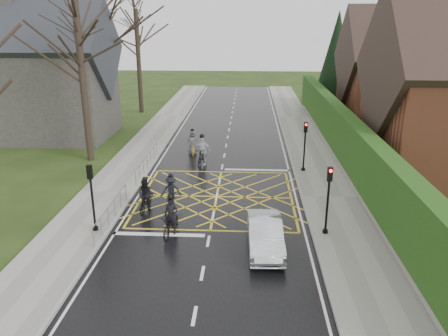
# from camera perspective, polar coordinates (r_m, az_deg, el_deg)

# --- Properties ---
(ground) EXTENTS (120.00, 120.00, 0.00)m
(ground) POSITION_cam_1_polar(r_m,az_deg,el_deg) (23.57, -0.96, -3.77)
(ground) COLOR black
(ground) RESTS_ON ground
(road) EXTENTS (9.00, 80.00, 0.01)m
(road) POSITION_cam_1_polar(r_m,az_deg,el_deg) (23.57, -0.96, -3.75)
(road) COLOR black
(road) RESTS_ON ground
(sidewalk_right) EXTENTS (3.00, 80.00, 0.15)m
(sidewalk_right) POSITION_cam_1_polar(r_m,az_deg,el_deg) (23.90, 13.57, -3.81)
(sidewalk_right) COLOR gray
(sidewalk_right) RESTS_ON ground
(sidewalk_left) EXTENTS (3.00, 80.00, 0.15)m
(sidewalk_left) POSITION_cam_1_polar(r_m,az_deg,el_deg) (24.69, -15.01, -3.18)
(sidewalk_left) COLOR gray
(sidewalk_left) RESTS_ON ground
(stone_wall) EXTENTS (0.50, 38.00, 0.70)m
(stone_wall) POSITION_cam_1_polar(r_m,az_deg,el_deg) (29.68, 15.00, 1.13)
(stone_wall) COLOR slate
(stone_wall) RESTS_ON ground
(hedge) EXTENTS (0.90, 38.00, 2.80)m
(hedge) POSITION_cam_1_polar(r_m,az_deg,el_deg) (29.21, 15.28, 4.40)
(hedge) COLOR #173D10
(hedge) RESTS_ON stone_wall
(house_far) EXTENTS (9.80, 8.80, 10.30)m
(house_far) POSITION_cam_1_polar(r_m,az_deg,el_deg) (42.08, 21.81, 11.15)
(house_far) COLOR brown
(house_far) RESTS_ON ground
(conifer) EXTENTS (4.60, 4.60, 10.00)m
(conifer) POSITION_cam_1_polar(r_m,az_deg,el_deg) (48.73, 14.41, 13.52)
(conifer) COLOR black
(conifer) RESTS_ON ground
(church) EXTENTS (8.80, 7.80, 11.00)m
(church) POSITION_cam_1_polar(r_m,az_deg,el_deg) (37.17, -21.29, 11.24)
(church) COLOR #2D2B28
(church) RESTS_ON ground
(tree_near) EXTENTS (9.24, 9.24, 11.44)m
(tree_near) POSITION_cam_1_polar(r_m,az_deg,el_deg) (29.68, -18.46, 15.72)
(tree_near) COLOR black
(tree_near) RESTS_ON ground
(tree_mid) EXTENTS (10.08, 10.08, 12.48)m
(tree_mid) POSITION_cam_1_polar(r_m,az_deg,el_deg) (37.54, -15.56, 17.57)
(tree_mid) COLOR black
(tree_mid) RESTS_ON ground
(tree_far) EXTENTS (8.40, 8.40, 10.40)m
(tree_far) POSITION_cam_1_polar(r_m,az_deg,el_deg) (45.07, -11.26, 16.16)
(tree_far) COLOR black
(tree_far) RESTS_ON ground
(railing_south) EXTENTS (0.05, 5.04, 1.03)m
(railing_south) POSITION_cam_1_polar(r_m,az_deg,el_deg) (20.96, -14.52, -5.09)
(railing_south) COLOR slate
(railing_south) RESTS_ON ground
(railing_north) EXTENTS (0.05, 6.04, 1.03)m
(railing_north) POSITION_cam_1_polar(r_m,az_deg,el_deg) (27.72, -10.01, 1.19)
(railing_north) COLOR slate
(railing_north) RESTS_ON ground
(traffic_light_ne) EXTENTS (0.24, 0.31, 3.21)m
(traffic_light_ne) POSITION_cam_1_polar(r_m,az_deg,el_deg) (27.16, 10.47, 2.72)
(traffic_light_ne) COLOR black
(traffic_light_ne) RESTS_ON ground
(traffic_light_se) EXTENTS (0.24, 0.31, 3.21)m
(traffic_light_se) POSITION_cam_1_polar(r_m,az_deg,el_deg) (19.32, 13.39, -4.25)
(traffic_light_se) COLOR black
(traffic_light_se) RESTS_ON ground
(traffic_light_sw) EXTENTS (0.24, 0.31, 3.21)m
(traffic_light_sw) POSITION_cam_1_polar(r_m,az_deg,el_deg) (19.90, -16.80, -3.86)
(traffic_light_sw) COLOR black
(traffic_light_sw) RESTS_ON ground
(cyclist_rear) EXTENTS (0.94, 2.00, 1.87)m
(cyclist_rear) POSITION_cam_1_polar(r_m,az_deg,el_deg) (19.54, -6.93, -6.96)
(cyclist_rear) COLOR black
(cyclist_rear) RESTS_ON ground
(cyclist_back) EXTENTS (0.85, 1.82, 1.79)m
(cyclist_back) POSITION_cam_1_polar(r_m,az_deg,el_deg) (21.98, -10.19, -3.91)
(cyclist_back) COLOR black
(cyclist_back) RESTS_ON ground
(cyclist_mid) EXTENTS (1.07, 1.82, 1.72)m
(cyclist_mid) POSITION_cam_1_polar(r_m,az_deg,el_deg) (22.42, -6.92, -3.40)
(cyclist_mid) COLOR black
(cyclist_mid) RESTS_ON ground
(cyclist_front) EXTENTS (1.19, 2.17, 2.11)m
(cyclist_front) POSITION_cam_1_polar(r_m,az_deg,el_deg) (28.34, -2.87, 1.83)
(cyclist_front) COLOR black
(cyclist_front) RESTS_ON ground
(cyclist_lead) EXTENTS (1.03, 1.97, 1.82)m
(cyclist_lead) POSITION_cam_1_polar(r_m,az_deg,el_deg) (30.95, -4.14, 3.00)
(cyclist_lead) COLOR gold
(cyclist_lead) RESTS_ON ground
(car) EXTENTS (1.53, 4.00, 1.30)m
(car) POSITION_cam_1_polar(r_m,az_deg,el_deg) (18.30, 5.39, -8.63)
(car) COLOR silver
(car) RESTS_ON ground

